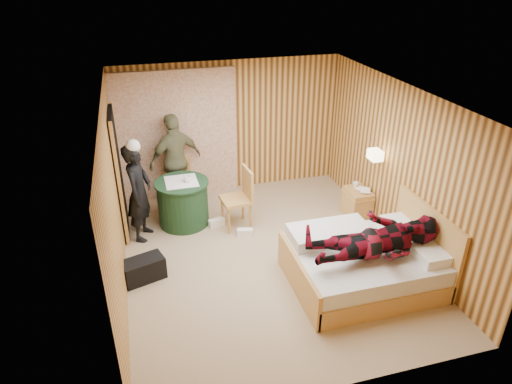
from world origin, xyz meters
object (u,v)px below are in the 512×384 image
object	(u,v)px
wall_lamp	(375,155)
bed	(363,263)
nightstand	(357,203)
duffel_bag	(143,269)
man_at_table	(176,160)
woman_standing	(139,193)
chair_far	(179,178)
chair_near	(241,194)
round_table	(183,202)
man_on_bed	(379,231)

from	to	relation	value
wall_lamp	bed	size ratio (longest dim) A/B	0.13
nightstand	duffel_bag	xyz separation A→B (m)	(-3.73, -0.82, -0.10)
bed	man_at_table	size ratio (longest dim) A/B	1.14
man_at_table	woman_standing	bearing A→B (deg)	33.18
wall_lamp	duffel_bag	world-z (taller)	wall_lamp
chair_far	duffel_bag	xyz separation A→B (m)	(-0.78, -2.11, -0.37)
nightstand	chair_near	size ratio (longest dim) A/B	0.51
nightstand	round_table	bearing A→B (deg)	168.95
bed	man_on_bed	size ratio (longest dim) A/B	1.12
chair_far	chair_near	xyz separation A→B (m)	(0.91, -1.04, 0.06)
bed	chair_far	xyz separation A→B (m)	(-2.19, 2.97, 0.24)
nightstand	duffel_bag	size ratio (longest dim) A/B	0.91
bed	woman_standing	distance (m)	3.58
woman_standing	man_at_table	distance (m)	1.23
wall_lamp	round_table	distance (m)	3.27
woman_standing	man_on_bed	xyz separation A→B (m)	(2.94, -2.24, 0.15)
nightstand	duffel_bag	bearing A→B (deg)	-167.58
duffel_bag	man_at_table	bearing A→B (deg)	53.48
wall_lamp	nightstand	size ratio (longest dim) A/B	0.49
round_table	nightstand	bearing A→B (deg)	-11.05
woman_standing	bed	bearing A→B (deg)	-104.32
wall_lamp	chair_near	world-z (taller)	wall_lamp
wall_lamp	chair_far	distance (m)	3.48
wall_lamp	chair_near	distance (m)	2.27
man_on_bed	round_table	bearing A→B (deg)	132.00
bed	chair_far	bearing A→B (deg)	126.42
wall_lamp	duffel_bag	bearing A→B (deg)	-172.43
wall_lamp	woman_standing	world-z (taller)	woman_standing
duffel_bag	woman_standing	xyz separation A→B (m)	(0.06, 1.15, 0.64)
chair_far	man_on_bed	xyz separation A→B (m)	(2.22, -3.20, 0.42)
woman_standing	man_on_bed	distance (m)	3.70
chair_near	man_on_bed	bearing A→B (deg)	25.96
wall_lamp	man_at_table	xyz separation A→B (m)	(-3.01, 1.66, -0.44)
wall_lamp	round_table	world-z (taller)	wall_lamp
duffel_bag	man_on_bed	size ratio (longest dim) A/B	0.33
bed	chair_far	size ratio (longest dim) A/B	2.12
nightstand	woman_standing	xyz separation A→B (m)	(-3.67, 0.33, 0.54)
nightstand	woman_standing	size ratio (longest dim) A/B	0.33
bed	man_at_table	distance (m)	3.79
wall_lamp	chair_far	size ratio (longest dim) A/B	0.28
woman_standing	duffel_bag	bearing A→B (deg)	-162.84
chair_near	duffel_bag	distance (m)	2.05
bed	man_on_bed	distance (m)	0.69
chair_far	duffel_bag	world-z (taller)	chair_far
round_table	bed	bearing A→B (deg)	-45.56
wall_lamp	man_on_bed	world-z (taller)	man_on_bed
wall_lamp	bed	bearing A→B (deg)	-120.32
nightstand	chair_far	world-z (taller)	chair_far
man_on_bed	woman_standing	bearing A→B (deg)	142.68
chair_near	wall_lamp	bearing A→B (deg)	69.43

